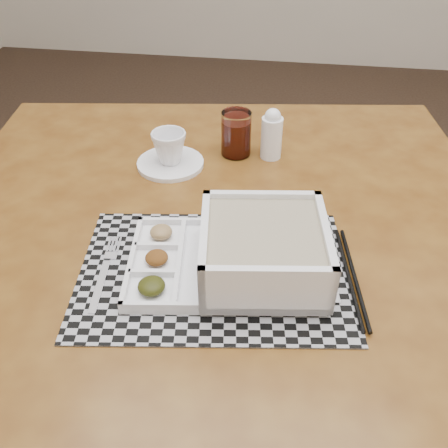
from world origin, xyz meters
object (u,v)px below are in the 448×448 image
(dining_table, at_px, (218,263))
(creamer_bottle, at_px, (272,134))
(cup, at_px, (169,147))
(juice_glass, at_px, (236,135))
(serving_tray, at_px, (254,254))

(dining_table, bearing_deg, creamer_bottle, 74.84)
(cup, height_order, juice_glass, juice_glass)
(serving_tray, xyz_separation_m, cup, (-0.22, 0.32, 0.00))
(cup, xyz_separation_m, juice_glass, (0.14, 0.07, 0.00))
(serving_tray, bearing_deg, dining_table, 125.31)
(dining_table, relative_size, creamer_bottle, 10.57)
(dining_table, height_order, serving_tray, serving_tray)
(dining_table, distance_m, serving_tray, 0.19)
(creamer_bottle, bearing_deg, dining_table, -105.16)
(serving_tray, height_order, juice_glass, juice_glass)
(serving_tray, distance_m, juice_glass, 0.40)
(cup, bearing_deg, juice_glass, 35.74)
(serving_tray, distance_m, cup, 0.39)
(serving_tray, bearing_deg, creamer_bottle, 90.06)
(dining_table, distance_m, creamer_bottle, 0.33)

